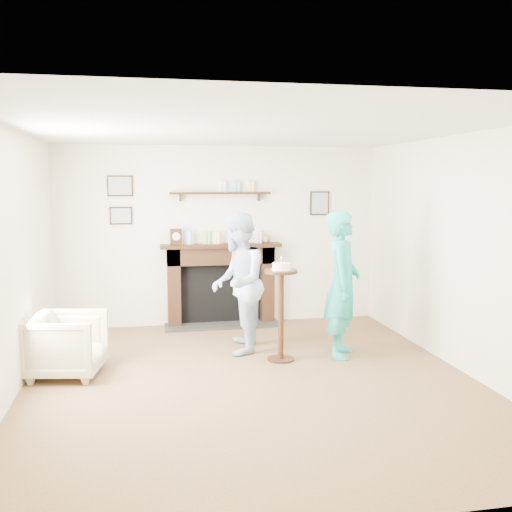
# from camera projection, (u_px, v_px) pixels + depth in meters

# --- Properties ---
(ground) EXTENTS (5.00, 5.00, 0.00)m
(ground) POSITION_uv_depth(u_px,v_px,m) (252.00, 382.00, 5.74)
(ground) COLOR brown
(ground) RESTS_ON ground
(room_shell) EXTENTS (4.54, 5.02, 2.52)m
(room_shell) POSITION_uv_depth(u_px,v_px,m) (240.00, 217.00, 6.21)
(room_shell) COLOR #F0E9CC
(room_shell) RESTS_ON ground
(armchair) EXTENTS (0.83, 0.82, 0.66)m
(armchair) POSITION_uv_depth(u_px,v_px,m) (68.00, 375.00, 5.93)
(armchair) COLOR #C5B293
(armchair) RESTS_ON ground
(man) EXTENTS (0.78, 0.92, 1.65)m
(man) POSITION_uv_depth(u_px,v_px,m) (238.00, 351.00, 6.77)
(man) COLOR silver
(man) RESTS_ON ground
(woman) EXTENTS (0.62, 0.72, 1.68)m
(woman) POSITION_uv_depth(u_px,v_px,m) (341.00, 355.00, 6.61)
(woman) COLOR teal
(woman) RESTS_ON ground
(pedestal_table) EXTENTS (0.37, 0.37, 1.18)m
(pedestal_table) POSITION_uv_depth(u_px,v_px,m) (281.00, 297.00, 6.35)
(pedestal_table) COLOR black
(pedestal_table) RESTS_ON ground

